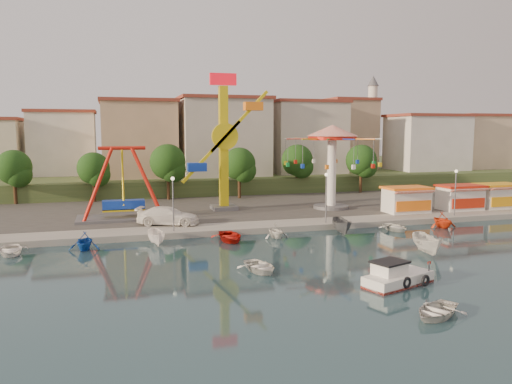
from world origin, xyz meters
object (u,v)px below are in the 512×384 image
object	(u,v)px
kamikaze_tower	(227,146)
rowboat_a	(260,267)
wave_swinger	(332,148)
cabin_motorboat	(396,278)
skiff	(427,244)
van	(168,216)
pirate_ship_ride	(123,185)

from	to	relation	value
kamikaze_tower	rowboat_a	world-z (taller)	kamikaze_tower
wave_swinger	cabin_motorboat	xyz separation A→B (m)	(-8.21, -28.28, -7.71)
cabin_motorboat	rowboat_a	xyz separation A→B (m)	(-7.83, 5.59, -0.10)
kamikaze_tower	skiff	xyz separation A→B (m)	(11.58, -24.11, -7.61)
cabin_motorboat	van	bearing A→B (deg)	99.33
rowboat_a	van	xyz separation A→B (m)	(-4.76, 17.32, 1.14)
pirate_ship_ride	kamikaze_tower	world-z (taller)	kamikaze_tower
cabin_motorboat	skiff	xyz separation A→B (m)	(7.08, 6.72, 0.37)
van	kamikaze_tower	bearing A→B (deg)	-26.88
kamikaze_tower	wave_swinger	xyz separation A→B (m)	(12.72, -2.55, -0.27)
kamikaze_tower	van	distance (m)	13.27
pirate_ship_ride	cabin_motorboat	world-z (taller)	pirate_ship_ride
kamikaze_tower	wave_swinger	distance (m)	12.98
kamikaze_tower	cabin_motorboat	size ratio (longest dim) A/B	3.01
cabin_motorboat	van	distance (m)	26.16
cabin_motorboat	skiff	bearing A→B (deg)	24.06
pirate_ship_ride	kamikaze_tower	xyz separation A→B (m)	(12.40, 3.17, 4.07)
wave_swinger	van	size ratio (longest dim) A/B	1.82
skiff	wave_swinger	bearing A→B (deg)	99.28
kamikaze_tower	cabin_motorboat	xyz separation A→B (m)	(4.51, -30.83, -7.98)
pirate_ship_ride	rowboat_a	xyz separation A→B (m)	(9.08, -22.07, -4.01)
skiff	van	distance (m)	25.48
kamikaze_tower	rowboat_a	xyz separation A→B (m)	(-3.32, -25.24, -8.08)
kamikaze_tower	cabin_motorboat	distance (m)	32.17
pirate_ship_ride	cabin_motorboat	xyz separation A→B (m)	(16.91, -27.66, -3.91)
cabin_motorboat	skiff	distance (m)	9.77
pirate_ship_ride	rowboat_a	bearing A→B (deg)	-67.64
kamikaze_tower	skiff	size ratio (longest dim) A/B	3.74
wave_swinger	rowboat_a	distance (m)	28.87
cabin_motorboat	wave_swinger	bearing A→B (deg)	54.35
van	cabin_motorboat	bearing A→B (deg)	-132.53
skiff	van	bearing A→B (deg)	152.84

